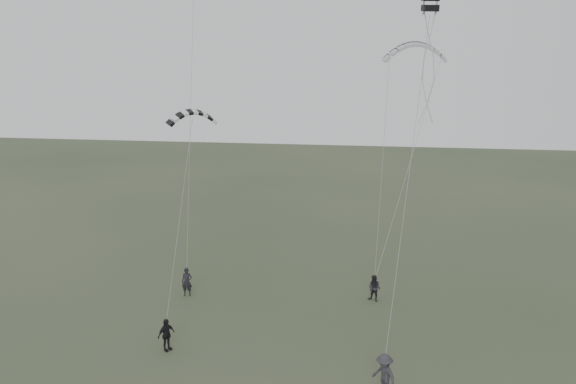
# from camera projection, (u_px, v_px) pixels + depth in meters

# --- Properties ---
(ground) EXTENTS (140.00, 140.00, 0.00)m
(ground) POSITION_uv_depth(u_px,v_px,m) (256.00, 347.00, 27.75)
(ground) COLOR #36442B
(ground) RESTS_ON ground
(flyer_left) EXTENTS (0.69, 0.50, 1.76)m
(flyer_left) POSITION_uv_depth(u_px,v_px,m) (187.00, 282.00, 33.71)
(flyer_left) COLOR black
(flyer_left) RESTS_ON ground
(flyer_right) EXTENTS (0.95, 0.87, 1.58)m
(flyer_right) POSITION_uv_depth(u_px,v_px,m) (374.00, 288.00, 32.96)
(flyer_right) COLOR black
(flyer_right) RESTS_ON ground
(flyer_center) EXTENTS (0.85, 1.03, 1.64)m
(flyer_center) POSITION_uv_depth(u_px,v_px,m) (166.00, 335.00, 27.28)
(flyer_center) COLOR black
(flyer_center) RESTS_ON ground
(flyer_far) EXTENTS (1.39, 1.40, 1.94)m
(flyer_far) POSITION_uv_depth(u_px,v_px,m) (384.00, 376.00, 23.45)
(flyer_far) COLOR #2F2F34
(flyer_far) RESTS_ON ground
(kite_pale_large) EXTENTS (3.95, 1.43, 1.74)m
(kite_pale_large) POSITION_uv_depth(u_px,v_px,m) (416.00, 44.00, 34.23)
(kite_pale_large) COLOR #B9BBBE
(kite_pale_large) RESTS_ON flyer_right
(kite_striped) EXTENTS (2.71, 2.22, 1.20)m
(kite_striped) POSITION_uv_depth(u_px,v_px,m) (192.00, 112.00, 30.02)
(kite_striped) COLOR black
(kite_striped) RESTS_ON flyer_center
(kite_box) EXTENTS (0.80, 0.86, 0.79)m
(kite_box) POSITION_uv_depth(u_px,v_px,m) (430.00, 3.00, 25.16)
(kite_box) COLOR black
(kite_box) RESTS_ON flyer_far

